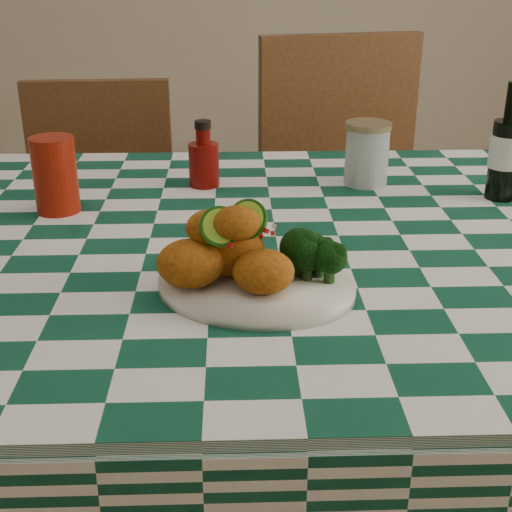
{
  "coord_description": "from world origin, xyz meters",
  "views": [
    {
      "loc": [
        -0.07,
        -1.08,
        1.22
      ],
      "look_at": [
        -0.04,
        -0.2,
        0.84
      ],
      "focal_mm": 50.0,
      "sensor_mm": 36.0,
      "label": 1
    }
  ],
  "objects_px": {
    "red_tumbler": "(55,175)",
    "dining_table": "(274,432)",
    "plate": "(256,287)",
    "ketchup_bottle": "(204,154)",
    "mason_jar": "(367,154)",
    "beer_bottle": "(507,142)",
    "wooden_chair_right": "(359,233)",
    "wooden_chair_left": "(99,256)",
    "fried_chicken_pile": "(237,244)"
  },
  "relations": [
    {
      "from": "fried_chicken_pile",
      "to": "wooden_chair_left",
      "type": "relative_size",
      "value": 0.19
    },
    {
      "from": "dining_table",
      "to": "wooden_chair_right",
      "type": "xyz_separation_m",
      "value": [
        0.27,
        0.72,
        0.11
      ]
    },
    {
      "from": "beer_bottle",
      "to": "wooden_chair_left",
      "type": "xyz_separation_m",
      "value": [
        -0.87,
        0.54,
        -0.45
      ]
    },
    {
      "from": "beer_bottle",
      "to": "plate",
      "type": "bearing_deg",
      "value": -140.92
    },
    {
      "from": "wooden_chair_left",
      "to": "wooden_chair_right",
      "type": "height_order",
      "value": "wooden_chair_right"
    },
    {
      "from": "dining_table",
      "to": "wooden_chair_right",
      "type": "relative_size",
      "value": 1.66
    },
    {
      "from": "dining_table",
      "to": "fried_chicken_pile",
      "type": "xyz_separation_m",
      "value": [
        -0.06,
        -0.2,
        0.47
      ]
    },
    {
      "from": "dining_table",
      "to": "mason_jar",
      "type": "distance_m",
      "value": 0.57
    },
    {
      "from": "mason_jar",
      "to": "wooden_chair_right",
      "type": "distance_m",
      "value": 0.57
    },
    {
      "from": "plate",
      "to": "fried_chicken_pile",
      "type": "xyz_separation_m",
      "value": [
        -0.03,
        0.0,
        0.06
      ]
    },
    {
      "from": "plate",
      "to": "red_tumbler",
      "type": "relative_size",
      "value": 2.02
    },
    {
      "from": "fried_chicken_pile",
      "to": "red_tumbler",
      "type": "distance_m",
      "value": 0.46
    },
    {
      "from": "plate",
      "to": "beer_bottle",
      "type": "bearing_deg",
      "value": 39.08
    },
    {
      "from": "ketchup_bottle",
      "to": "mason_jar",
      "type": "height_order",
      "value": "ketchup_bottle"
    },
    {
      "from": "mason_jar",
      "to": "fried_chicken_pile",
      "type": "bearing_deg",
      "value": -118.47
    },
    {
      "from": "fried_chicken_pile",
      "to": "red_tumbler",
      "type": "height_order",
      "value": "red_tumbler"
    },
    {
      "from": "wooden_chair_left",
      "to": "wooden_chair_right",
      "type": "relative_size",
      "value": 0.88
    },
    {
      "from": "beer_bottle",
      "to": "wooden_chair_left",
      "type": "bearing_deg",
      "value": 147.99
    },
    {
      "from": "ketchup_bottle",
      "to": "wooden_chair_right",
      "type": "distance_m",
      "value": 0.69
    },
    {
      "from": "plate",
      "to": "red_tumbler",
      "type": "bearing_deg",
      "value": 135.21
    },
    {
      "from": "plate",
      "to": "beer_bottle",
      "type": "relative_size",
      "value": 1.26
    },
    {
      "from": "plate",
      "to": "ketchup_bottle",
      "type": "distance_m",
      "value": 0.49
    },
    {
      "from": "red_tumbler",
      "to": "fried_chicken_pile",
      "type": "bearing_deg",
      "value": -46.98
    },
    {
      "from": "dining_table",
      "to": "beer_bottle",
      "type": "bearing_deg",
      "value": 22.46
    },
    {
      "from": "dining_table",
      "to": "fried_chicken_pile",
      "type": "bearing_deg",
      "value": -107.54
    },
    {
      "from": "dining_table",
      "to": "wooden_chair_right",
      "type": "bearing_deg",
      "value": 69.23
    },
    {
      "from": "red_tumbler",
      "to": "wooden_chair_left",
      "type": "xyz_separation_m",
      "value": [
        -0.06,
        0.59,
        -0.41
      ]
    },
    {
      "from": "beer_bottle",
      "to": "ketchup_bottle",
      "type": "bearing_deg",
      "value": 170.4
    },
    {
      "from": "wooden_chair_left",
      "to": "wooden_chair_right",
      "type": "distance_m",
      "value": 0.71
    },
    {
      "from": "beer_bottle",
      "to": "dining_table",
      "type": "bearing_deg",
      "value": -157.54
    },
    {
      "from": "wooden_chair_right",
      "to": "dining_table",
      "type": "bearing_deg",
      "value": -121.82
    },
    {
      "from": "dining_table",
      "to": "beer_bottle",
      "type": "height_order",
      "value": "beer_bottle"
    },
    {
      "from": "wooden_chair_right",
      "to": "red_tumbler",
      "type": "bearing_deg",
      "value": -149.21
    },
    {
      "from": "mason_jar",
      "to": "beer_bottle",
      "type": "distance_m",
      "value": 0.26
    },
    {
      "from": "beer_bottle",
      "to": "fried_chicken_pile",
      "type": "bearing_deg",
      "value": -142.37
    },
    {
      "from": "wooden_chair_left",
      "to": "wooden_chair_right",
      "type": "bearing_deg",
      "value": -2.3
    },
    {
      "from": "ketchup_bottle",
      "to": "wooden_chair_left",
      "type": "xyz_separation_m",
      "value": [
        -0.31,
        0.45,
        -0.41
      ]
    },
    {
      "from": "red_tumbler",
      "to": "dining_table",
      "type": "bearing_deg",
      "value": -19.4
    },
    {
      "from": "plate",
      "to": "beer_bottle",
      "type": "xyz_separation_m",
      "value": [
        0.47,
        0.38,
        0.1
      ]
    },
    {
      "from": "dining_table",
      "to": "beer_bottle",
      "type": "xyz_separation_m",
      "value": [
        0.43,
        0.18,
        0.5
      ]
    },
    {
      "from": "plate",
      "to": "red_tumbler",
      "type": "height_order",
      "value": "red_tumbler"
    },
    {
      "from": "ketchup_bottle",
      "to": "mason_jar",
      "type": "distance_m",
      "value": 0.32
    },
    {
      "from": "fried_chicken_pile",
      "to": "ketchup_bottle",
      "type": "relative_size",
      "value": 1.31
    },
    {
      "from": "mason_jar",
      "to": "wooden_chair_left",
      "type": "xyz_separation_m",
      "value": [
        -0.63,
        0.45,
        -0.41
      ]
    },
    {
      "from": "dining_table",
      "to": "mason_jar",
      "type": "xyz_separation_m",
      "value": [
        0.19,
        0.27,
        0.45
      ]
    },
    {
      "from": "wooden_chair_right",
      "to": "beer_bottle",
      "type": "bearing_deg",
      "value": -84.56
    },
    {
      "from": "ketchup_bottle",
      "to": "beer_bottle",
      "type": "relative_size",
      "value": 0.6
    },
    {
      "from": "plate",
      "to": "wooden_chair_left",
      "type": "height_order",
      "value": "wooden_chair_left"
    },
    {
      "from": "dining_table",
      "to": "wooden_chair_right",
      "type": "height_order",
      "value": "wooden_chair_right"
    },
    {
      "from": "fried_chicken_pile",
      "to": "wooden_chair_left",
      "type": "height_order",
      "value": "fried_chicken_pile"
    }
  ]
}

